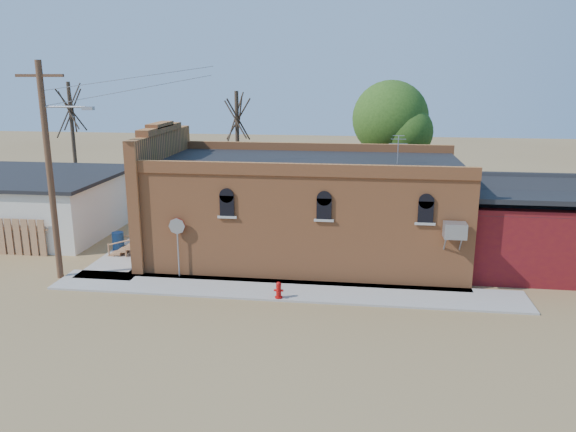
# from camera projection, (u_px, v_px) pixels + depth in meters

# --- Properties ---
(ground) EXTENTS (120.00, 120.00, 0.00)m
(ground) POSITION_uv_depth(u_px,v_px,m) (242.00, 298.00, 21.83)
(ground) COLOR olive
(ground) RESTS_ON ground
(sidewalk_south) EXTENTS (19.00, 2.20, 0.08)m
(sidewalk_south) POSITION_uv_depth(u_px,v_px,m) (284.00, 290.00, 22.49)
(sidewalk_south) COLOR #9E9991
(sidewalk_south) RESTS_ON ground
(sidewalk_west) EXTENTS (2.60, 10.00, 0.08)m
(sidewalk_west) POSITION_uv_depth(u_px,v_px,m) (145.00, 245.00, 28.39)
(sidewalk_west) COLOR #9E9991
(sidewalk_west) RESTS_ON ground
(brick_bar) EXTENTS (16.40, 7.97, 6.30)m
(brick_bar) POSITION_uv_depth(u_px,v_px,m) (300.00, 208.00, 26.32)
(brick_bar) COLOR #CB713E
(brick_bar) RESTS_ON ground
(red_shed) EXTENTS (5.40, 6.40, 4.30)m
(red_shed) POSITION_uv_depth(u_px,v_px,m) (519.00, 217.00, 25.08)
(red_shed) COLOR #5E1018
(red_shed) RESTS_ON ground
(utility_pole) EXTENTS (3.12, 0.26, 9.00)m
(utility_pole) POSITION_uv_depth(u_px,v_px,m) (50.00, 167.00, 22.86)
(utility_pole) COLOR #523620
(utility_pole) RESTS_ON ground
(tree_bare_near) EXTENTS (2.80, 2.80, 7.65)m
(tree_bare_near) POSITION_uv_depth(u_px,v_px,m) (237.00, 117.00, 33.24)
(tree_bare_near) COLOR #403124
(tree_bare_near) RESTS_ON ground
(tree_bare_far) EXTENTS (2.80, 2.80, 8.16)m
(tree_bare_far) POSITION_uv_depth(u_px,v_px,m) (70.00, 108.00, 35.52)
(tree_bare_far) COLOR #403124
(tree_bare_far) RESTS_ON ground
(tree_leafy) EXTENTS (4.40, 4.40, 8.15)m
(tree_leafy) POSITION_uv_depth(u_px,v_px,m) (390.00, 119.00, 32.57)
(tree_leafy) COLOR #403124
(tree_leafy) RESTS_ON ground
(fire_hydrant) EXTENTS (0.38, 0.36, 0.66)m
(fire_hydrant) POSITION_uv_depth(u_px,v_px,m) (279.00, 290.00, 21.54)
(fire_hydrant) COLOR #AB0B09
(fire_hydrant) RESTS_ON sidewalk_south
(stop_sign) EXTENTS (0.70, 0.10, 2.57)m
(stop_sign) POSITION_uv_depth(u_px,v_px,m) (177.00, 232.00, 23.45)
(stop_sign) COLOR #96969B
(stop_sign) RESTS_ON sidewalk_south
(trash_barrel) EXTENTS (0.57, 0.57, 0.86)m
(trash_barrel) POSITION_uv_depth(u_px,v_px,m) (118.00, 241.00, 27.51)
(trash_barrel) COLOR navy
(trash_barrel) RESTS_ON sidewalk_west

